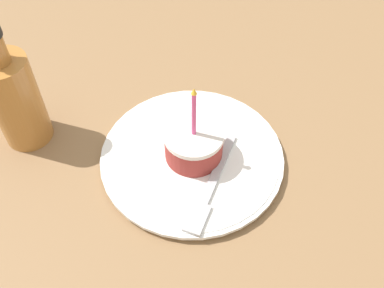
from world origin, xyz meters
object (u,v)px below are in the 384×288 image
cake_slice (194,144)px  fork (210,188)px  bottle (15,98)px  plate (192,157)px

cake_slice → fork: size_ratio=0.90×
cake_slice → fork: cake_slice is taller
fork → bottle: bottle is taller
plate → fork: 0.06m
plate → bottle: 0.26m
fork → bottle: (-0.18, -0.22, 0.06)m
cake_slice → fork: (0.06, 0.00, -0.02)m
plate → fork: size_ratio=1.81×
plate → bottle: size_ratio=1.34×
bottle → cake_slice: bearing=61.6°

